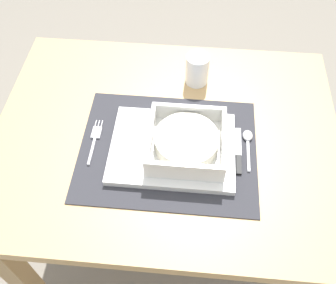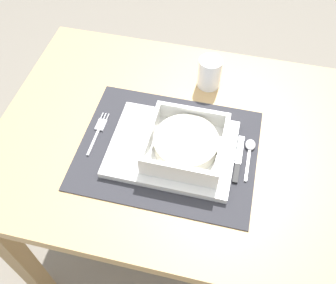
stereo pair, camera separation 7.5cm
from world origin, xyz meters
name	(u,v)px [view 1 (the left image)]	position (x,y,z in m)	size (l,w,h in m)	color
ground_plane	(167,243)	(0.00, 0.00, 0.00)	(6.00, 6.00, 0.00)	gray
dining_table	(166,160)	(0.00, 0.00, 0.59)	(0.85, 0.66, 0.70)	tan
placemat	(168,149)	(0.01, -0.05, 0.70)	(0.42, 0.33, 0.00)	#2D2D33
serving_plate	(172,148)	(0.02, -0.05, 0.71)	(0.29, 0.22, 0.02)	white
porridge_bowl	(187,142)	(0.05, -0.05, 0.74)	(0.18, 0.18, 0.05)	white
fork	(95,138)	(-0.17, -0.03, 0.71)	(0.02, 0.13, 0.00)	silver
spoon	(248,140)	(0.20, -0.01, 0.71)	(0.02, 0.12, 0.01)	silver
butter_knife	(238,153)	(0.18, -0.05, 0.71)	(0.01, 0.13, 0.01)	black
bread_knife	(230,161)	(0.15, -0.07, 0.71)	(0.01, 0.14, 0.01)	#59331E
drinking_glass	(197,71)	(0.07, 0.19, 0.74)	(0.06, 0.06, 0.08)	white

